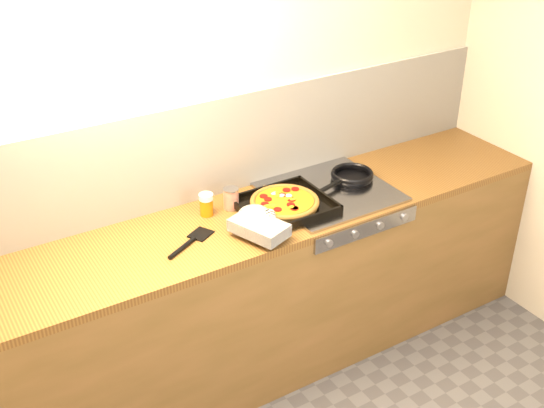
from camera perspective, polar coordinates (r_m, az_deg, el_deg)
room_shell at (r=3.33m, az=-4.25°, el=4.79°), size 3.20×3.20×3.20m
counter_run at (r=3.47m, az=-1.59°, el=-7.49°), size 3.20×0.62×0.90m
stovetop at (r=3.43m, az=4.82°, el=0.99°), size 0.60×0.56×0.02m
pizza_on_tray at (r=3.19m, az=0.39°, el=-0.40°), size 0.56×0.48×0.07m
frying_pan at (r=3.54m, az=6.67°, el=2.36°), size 0.38×0.27×0.04m
tomato_can at (r=3.27m, az=-3.44°, el=0.46°), size 0.09×0.09×0.11m
juice_glass at (r=3.22m, az=-5.52°, el=-0.03°), size 0.07×0.07×0.11m
wooden_spoon at (r=3.40m, az=-1.70°, el=0.91°), size 0.30×0.08×0.02m
black_spatula at (r=3.04m, az=-6.87°, el=-3.18°), size 0.27×0.18×0.02m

